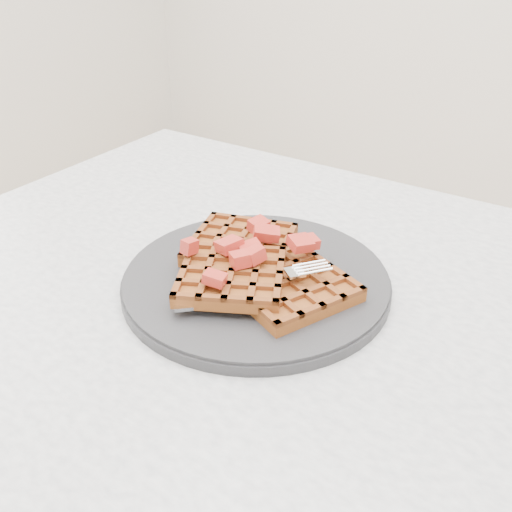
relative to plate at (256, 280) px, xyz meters
The scene contains 5 objects.
table 0.19m from the plate, 11.14° to the right, with size 1.20×0.80×0.75m.
plate is the anchor object (origin of this frame).
waffles 0.02m from the plate, 87.49° to the right, with size 0.24×0.22×0.03m.
strawberry_pile 0.05m from the plate, 90.00° to the left, with size 0.15×0.15×0.02m, color #99130C, non-canonical shape.
fork 0.05m from the plate, 45.51° to the right, with size 0.02×0.18×0.02m, color silver, non-canonical shape.
Camera 1 is at (0.16, -0.43, 1.11)m, focal length 40.00 mm.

